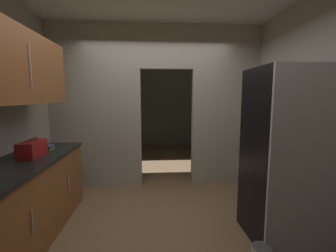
{
  "coord_description": "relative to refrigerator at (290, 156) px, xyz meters",
  "views": [
    {
      "loc": [
        -0.09,
        -2.61,
        1.57
      ],
      "look_at": [
        0.14,
        0.51,
        1.17
      ],
      "focal_mm": 24.26,
      "sensor_mm": 36.0,
      "label": 1
    }
  ],
  "objects": [
    {
      "name": "adjoining_room_shell",
      "position": [
        -1.4,
        3.97,
        0.46
      ],
      "size": [
        3.63,
        3.44,
        2.8
      ],
      "color": "slate",
      "rests_on": "ground"
    },
    {
      "name": "refrigerator",
      "position": [
        0.0,
        0.0,
        0.0
      ],
      "size": [
        0.84,
        0.75,
        1.88
      ],
      "color": "black",
      "rests_on": "ground"
    },
    {
      "name": "kitchen_partition",
      "position": [
        -1.44,
        1.69,
        0.54
      ],
      "size": [
        3.63,
        0.12,
        2.8
      ],
      "color": "#ADA899",
      "rests_on": "ground"
    },
    {
      "name": "boombox",
      "position": [
        -2.86,
        0.33,
        0.05
      ],
      "size": [
        0.2,
        0.36,
        0.21
      ],
      "color": "maroon",
      "rests_on": "lower_cabinet_run"
    },
    {
      "name": "lower_cabinet_run",
      "position": [
        -2.89,
        0.13,
        -0.49
      ],
      "size": [
        0.66,
        2.05,
        0.89
      ],
      "color": "brown",
      "rests_on": "ground"
    },
    {
      "name": "ground",
      "position": [
        -1.4,
        0.31,
        -0.94
      ],
      "size": [
        20.0,
        20.0,
        0.0
      ],
      "primitive_type": "plane",
      "color": "brown"
    },
    {
      "name": "upper_cabinet_counterside",
      "position": [
        -2.89,
        0.13,
        0.94
      ],
      "size": [
        0.36,
        1.84,
        0.76
      ],
      "color": "brown"
    },
    {
      "name": "book_stack",
      "position": [
        -2.84,
        0.67,
        -0.01
      ],
      "size": [
        0.14,
        0.18,
        0.06
      ],
      "color": "#388C47",
      "rests_on": "lower_cabinet_run"
    }
  ]
}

